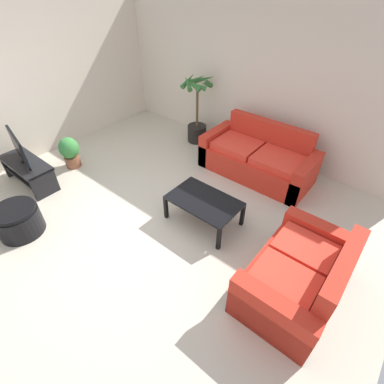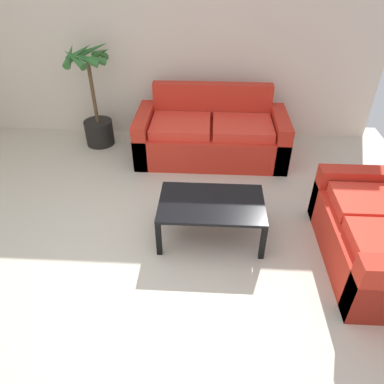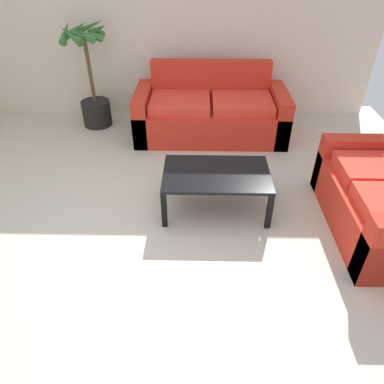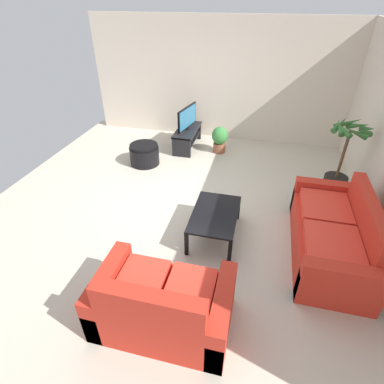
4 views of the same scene
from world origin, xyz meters
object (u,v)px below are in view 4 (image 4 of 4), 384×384
couch_main (332,236)px  tv (187,117)px  ottoman (144,154)px  potted_palm (340,165)px  couch_loveseat (163,305)px  coffee_table (215,216)px  tv_stand (187,135)px  potted_plant_small (220,138)px

couch_main → tv: 4.03m
tv → ottoman: size_ratio=1.36×
couch_main → potted_palm: size_ratio=1.41×
ottoman → potted_palm: bearing=86.0°
couch_main → tv: size_ratio=2.36×
couch_loveseat → ottoman: couch_loveseat is taller
coffee_table → couch_main: bearing=90.8°
couch_main → ottoman: size_ratio=3.22×
tv → potted_palm: (1.28, 3.05, -0.14)m
couch_loveseat → tv: size_ratio=1.72×
tv_stand → couch_loveseat: bearing=11.3°
couch_main → potted_palm: 1.66m
couch_main → ottoman: (-1.88, -3.45, -0.09)m
potted_palm → coffee_table: bearing=-49.1°
couch_loveseat → potted_plant_small: size_ratio=2.40×
couch_main → tv_stand: couch_main is taller
tv → potted_palm: potted_palm is taller
tv_stand → tv: (0.00, 0.00, 0.42)m
tv_stand → coffee_table: tv_stand is taller
coffee_table → ottoman: size_ratio=1.67×
couch_main → tv: bearing=-136.1°
tv → potted_palm: bearing=67.3°
potted_plant_small → ottoman: size_ratio=0.97×
tv_stand → coffee_table: 3.14m
couch_main → ottoman: couch_main is taller
ottoman → couch_loveseat: bearing=24.4°
couch_main → couch_loveseat: same height
coffee_table → potted_palm: size_ratio=0.73×
tv → coffee_table: size_ratio=0.82×
couch_main → tv: (-2.89, -2.78, 0.42)m
coffee_table → ottoman: bearing=-135.9°
couch_loveseat → coffee_table: bearing=169.9°
coffee_table → ottoman: ottoman is taller
couch_loveseat → tv_stand: bearing=-168.7°
tv → coffee_table: (2.91, 1.17, -0.35)m
tv → ottoman: bearing=-33.6°
tv_stand → coffee_table: (2.91, 1.17, 0.07)m
tv → potted_palm: 3.31m
coffee_table → couch_loveseat: bearing=-10.1°
tv_stand → coffee_table: bearing=21.9°
couch_loveseat → ottoman: (-3.45, -1.56, -0.08)m
couch_loveseat → tv_stand: (-4.47, -0.89, -0.00)m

